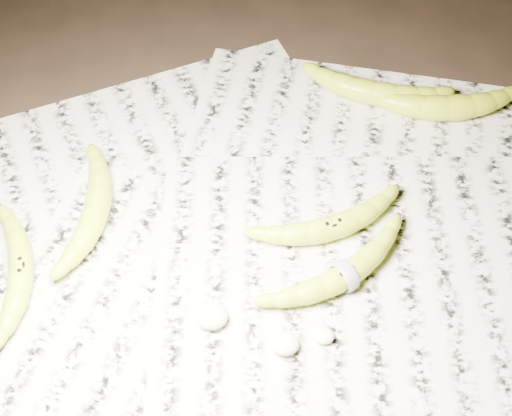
{
  "coord_description": "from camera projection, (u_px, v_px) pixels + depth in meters",
  "views": [
    {
      "loc": [
        -0.06,
        -0.54,
        0.8
      ],
      "look_at": [
        -0.01,
        0.0,
        0.05
      ],
      "focal_mm": 50.0,
      "sensor_mm": 36.0,
      "label": 1
    }
  ],
  "objects": [
    {
      "name": "banana_left_b",
      "position": [
        96.0,
        208.0,
        0.96
      ],
      "size": [
        0.09,
        0.19,
        0.04
      ],
      "primitive_type": null,
      "rotation": [
        0.0,
        0.0,
        1.38
      ],
      "color": "#BBC118",
      "rests_on": "newspaper_patch"
    },
    {
      "name": "banana_left_a",
      "position": [
        20.0,
        270.0,
        0.9
      ],
      "size": [
        0.06,
        0.19,
        0.03
      ],
      "primitive_type": null,
      "rotation": [
        0.0,
        0.0,
        1.63
      ],
      "color": "#BBC118",
      "rests_on": "newspaper_patch"
    },
    {
      "name": "ground",
      "position": [
        264.0,
        231.0,
        0.97
      ],
      "size": [
        3.0,
        3.0,
        0.0
      ],
      "primitive_type": "plane",
      "color": "black",
      "rests_on": "ground"
    },
    {
      "name": "measuring_tape",
      "position": [
        345.0,
        274.0,
        0.9
      ],
      "size": [
        0.02,
        0.04,
        0.04
      ],
      "primitive_type": "torus",
      "rotation": [
        0.0,
        1.57,
        0.49
      ],
      "color": "white",
      "rests_on": "newspaper_patch"
    },
    {
      "name": "flesh_chunk_b",
      "position": [
        285.0,
        343.0,
        0.85
      ],
      "size": [
        0.03,
        0.03,
        0.02
      ],
      "primitive_type": "ellipsoid",
      "color": "beige",
      "rests_on": "newspaper_patch"
    },
    {
      "name": "banana_center",
      "position": [
        332.0,
        226.0,
        0.94
      ],
      "size": [
        0.2,
        0.1,
        0.04
      ],
      "primitive_type": null,
      "rotation": [
        0.0,
        0.0,
        0.24
      ],
      "color": "#BBC118",
      "rests_on": "newspaper_patch"
    },
    {
      "name": "flesh_chunk_a",
      "position": [
        212.0,
        316.0,
        0.87
      ],
      "size": [
        0.04,
        0.03,
        0.02
      ],
      "primitive_type": "ellipsoid",
      "color": "beige",
      "rests_on": "newspaper_patch"
    },
    {
      "name": "newspaper_patch",
      "position": [
        268.0,
        233.0,
        0.96
      ],
      "size": [
        0.9,
        0.7,
        0.01
      ],
      "primitive_type": "cube",
      "color": "beige",
      "rests_on": "ground"
    },
    {
      "name": "banana_upper_a",
      "position": [
        374.0,
        91.0,
        1.09
      ],
      "size": [
        0.21,
        0.13,
        0.04
      ],
      "primitive_type": null,
      "rotation": [
        0.0,
        0.0,
        -0.35
      ],
      "color": "#BBC118",
      "rests_on": "newspaper_patch"
    },
    {
      "name": "banana_taped",
      "position": [
        345.0,
        274.0,
        0.9
      ],
      "size": [
        0.2,
        0.14,
        0.03
      ],
      "primitive_type": null,
      "rotation": [
        0.0,
        0.0,
        0.49
      ],
      "color": "#BBC118",
      "rests_on": "newspaper_patch"
    },
    {
      "name": "banana_upper_b",
      "position": [
        447.0,
        106.0,
        1.07
      ],
      "size": [
        0.2,
        0.08,
        0.04
      ],
      "primitive_type": null,
      "rotation": [
        0.0,
        0.0,
        -0.06
      ],
      "color": "#BBC118",
      "rests_on": "newspaper_patch"
    },
    {
      "name": "flesh_chunk_c",
      "position": [
        324.0,
        335.0,
        0.86
      ],
      "size": [
        0.03,
        0.02,
        0.02
      ],
      "primitive_type": "ellipsoid",
      "color": "beige",
      "rests_on": "newspaper_patch"
    }
  ]
}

